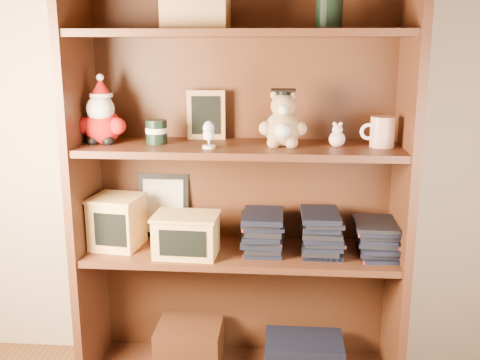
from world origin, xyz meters
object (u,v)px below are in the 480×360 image
at_px(grad_teddy_bear, 283,124).
at_px(treats_box, 117,221).
at_px(bookcase, 240,187).
at_px(teacher_mug, 382,132).

xyz_separation_m(grad_teddy_bear, treats_box, (-0.62, 0.01, -0.38)).
height_order(bookcase, grad_teddy_bear, bookcase).
relative_size(bookcase, treats_box, 7.87).
height_order(bookcase, teacher_mug, bookcase).
relative_size(bookcase, grad_teddy_bear, 7.78).
relative_size(teacher_mug, treats_box, 0.59).
distance_m(bookcase, teacher_mug, 0.55).
distance_m(bookcase, treats_box, 0.48).
bearing_deg(bookcase, teacher_mug, -5.78).
bearing_deg(treats_box, teacher_mug, 0.05).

